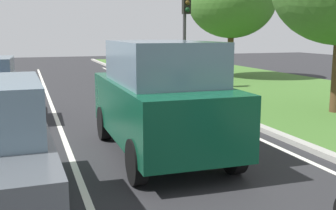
% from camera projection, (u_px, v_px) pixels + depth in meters
% --- Properties ---
extents(ground_plane, '(60.00, 60.00, 0.00)m').
position_uv_depth(ground_plane, '(78.00, 113.00, 12.75)').
color(ground_plane, '#262628').
extents(lane_line_center, '(0.12, 32.00, 0.01)m').
position_uv_depth(lane_line_center, '(55.00, 114.00, 12.52)').
color(lane_line_center, silver).
rests_on(lane_line_center, ground).
extents(lane_line_right_edge, '(0.12, 32.00, 0.01)m').
position_uv_depth(lane_line_right_edge, '(188.00, 106.00, 13.89)').
color(lane_line_right_edge, silver).
rests_on(lane_line_right_edge, ground).
extents(grass_verge_right, '(9.00, 48.00, 0.06)m').
position_uv_depth(grass_verge_right, '(310.00, 98.00, 15.45)').
color(grass_verge_right, '#3D6628').
rests_on(grass_verge_right, ground).
extents(curb_right, '(0.24, 48.00, 0.12)m').
position_uv_depth(curb_right, '(201.00, 104.00, 14.04)').
color(curb_right, '#9E9B93').
rests_on(curb_right, ground).
extents(car_suv_ahead, '(2.00, 4.52, 2.28)m').
position_uv_depth(car_suv_ahead, '(160.00, 98.00, 8.25)').
color(car_suv_ahead, '#0C472D').
rests_on(car_suv_ahead, ground).
extents(traffic_light_near_right, '(0.32, 0.50, 4.35)m').
position_uv_depth(traffic_light_near_right, '(186.00, 20.00, 17.35)').
color(traffic_light_near_right, '#2D2D2D').
rests_on(traffic_light_near_right, ground).
extents(tree_roadside_far, '(4.59, 4.59, 6.02)m').
position_uv_depth(tree_roadside_far, '(232.00, 0.00, 21.56)').
color(tree_roadside_far, '#4C331E').
rests_on(tree_roadside_far, ground).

